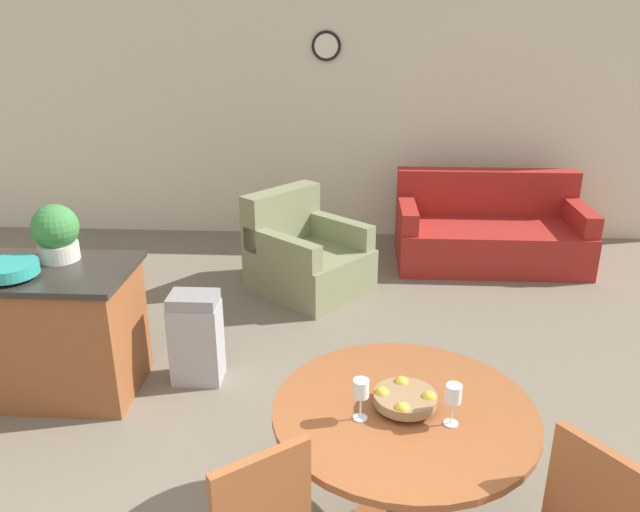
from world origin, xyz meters
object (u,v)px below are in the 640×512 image
(fruit_bowl, at_px, (405,398))
(armchair, at_px, (305,258))
(teal_bowl, at_px, (9,269))
(trash_bin, at_px, (196,338))
(wine_glass_left, at_px, (361,390))
(kitchen_island, at_px, (44,330))
(wine_glass_right, at_px, (453,396))
(couch, at_px, (489,233))
(potted_plant, at_px, (56,233))
(dining_table, at_px, (403,440))

(fruit_bowl, relative_size, armchair, 0.23)
(teal_bowl, height_order, trash_bin, teal_bowl)
(wine_glass_left, bearing_deg, armchair, 98.98)
(armchair, bearing_deg, kitchen_island, 177.76)
(wine_glass_right, distance_m, teal_bowl, 2.77)
(couch, bearing_deg, wine_glass_left, -109.58)
(wine_glass_right, height_order, couch, wine_glass_right)
(wine_glass_left, relative_size, potted_plant, 0.52)
(wine_glass_right, distance_m, trash_bin, 2.17)
(fruit_bowl, distance_m, trash_bin, 1.95)
(wine_glass_right, height_order, armchair, wine_glass_right)
(dining_table, distance_m, wine_glass_left, 0.38)
(couch, bearing_deg, trash_bin, -136.08)
(wine_glass_left, bearing_deg, dining_table, 23.46)
(kitchen_island, xyz_separation_m, armchair, (1.59, 1.76, -0.15))
(potted_plant, bearing_deg, teal_bowl, -117.65)
(wine_glass_left, relative_size, wine_glass_right, 1.00)
(kitchen_island, relative_size, armchair, 1.00)
(couch, bearing_deg, kitchen_island, -143.44)
(kitchen_island, bearing_deg, wine_glass_left, -31.53)
(kitchen_island, distance_m, teal_bowl, 0.53)
(fruit_bowl, xyz_separation_m, armchair, (-0.68, 2.95, -0.51))
(wine_glass_right, xyz_separation_m, potted_plant, (-2.36, 1.45, 0.18))
(wine_glass_right, bearing_deg, trash_bin, 135.56)
(fruit_bowl, relative_size, teal_bowl, 0.81)
(kitchen_island, xyz_separation_m, potted_plant, (0.11, 0.16, 0.63))
(wine_glass_right, distance_m, couch, 4.01)
(wine_glass_left, xyz_separation_m, trash_bin, (-1.11, 1.45, -0.58))
(wine_glass_left, xyz_separation_m, wine_glass_right, (0.39, -0.02, 0.00))
(potted_plant, relative_size, couch, 0.20)
(kitchen_island, xyz_separation_m, couch, (3.42, 2.56, -0.15))
(wine_glass_left, xyz_separation_m, armchair, (-0.48, 3.03, -0.60))
(wine_glass_left, height_order, trash_bin, wine_glass_left)
(fruit_bowl, xyz_separation_m, trash_bin, (-1.30, 1.36, -0.49))
(fruit_bowl, distance_m, wine_glass_left, 0.23)
(wine_glass_right, bearing_deg, fruit_bowl, 151.76)
(dining_table, bearing_deg, fruit_bowl, 179.81)
(dining_table, xyz_separation_m, trash_bin, (-1.31, 1.36, -0.26))
(potted_plant, height_order, couch, potted_plant)
(fruit_bowl, bearing_deg, kitchen_island, 152.41)
(wine_glass_left, xyz_separation_m, teal_bowl, (-2.14, 1.12, 0.05))
(kitchen_island, bearing_deg, couch, 36.82)
(trash_bin, bearing_deg, potted_plant, -179.12)
(kitchen_island, bearing_deg, dining_table, -27.57)
(dining_table, bearing_deg, potted_plant, 148.07)
(wine_glass_left, bearing_deg, trash_bin, 127.37)
(dining_table, distance_m, wine_glass_right, 0.38)
(wine_glass_left, height_order, wine_glass_right, same)
(kitchen_island, relative_size, couch, 0.67)
(wine_glass_right, xyz_separation_m, kitchen_island, (-2.46, 1.29, -0.45))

